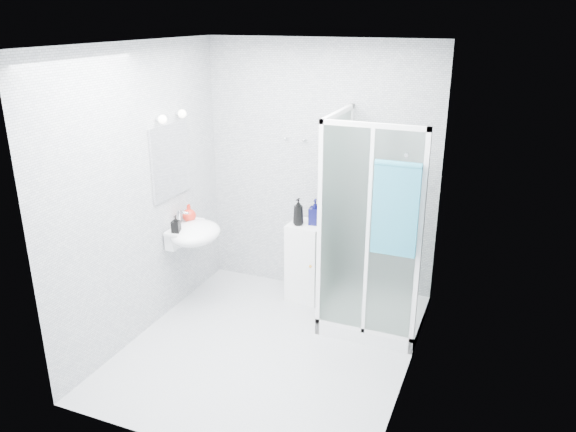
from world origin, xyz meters
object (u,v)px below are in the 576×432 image
at_px(shower_enclosure, 366,281).
at_px(soap_dispenser_black, 176,224).
at_px(storage_cabinet, 306,261).
at_px(shampoo_bottle_b, 315,212).
at_px(hand_towel, 396,207).
at_px(soap_dispenser_orange, 189,213).
at_px(wall_basin, 193,233).
at_px(shampoo_bottle_a, 298,212).

distance_m(shower_enclosure, soap_dispenser_black, 1.86).
height_order(storage_cabinet, shampoo_bottle_b, shampoo_bottle_b).
distance_m(shower_enclosure, shampoo_bottle_b, 0.86).
height_order(shower_enclosure, hand_towel, shower_enclosure).
distance_m(shower_enclosure, soap_dispenser_orange, 1.85).
relative_size(hand_towel, soap_dispenser_black, 4.73).
xyz_separation_m(wall_basin, soap_dispenser_orange, (-0.11, 0.12, 0.15)).
bearing_deg(soap_dispenser_orange, wall_basin, -47.44).
relative_size(wall_basin, storage_cabinet, 0.68).
relative_size(wall_basin, hand_towel, 0.71).
height_order(shower_enclosure, shampoo_bottle_a, shower_enclosure).
relative_size(wall_basin, shampoo_bottle_b, 2.17).
distance_m(shower_enclosure, storage_cabinet, 0.75).
relative_size(storage_cabinet, soap_dispenser_black, 4.93).
bearing_deg(hand_towel, shampoo_bottle_a, 150.11).
height_order(wall_basin, storage_cabinet, wall_basin).
distance_m(shampoo_bottle_b, soap_dispenser_black, 1.36).
xyz_separation_m(storage_cabinet, soap_dispenser_orange, (-1.07, -0.46, 0.54)).
bearing_deg(shampoo_bottle_a, shower_enclosure, -15.72).
bearing_deg(soap_dispenser_black, storage_cabinet, 36.99).
bearing_deg(hand_towel, wall_basin, 177.52).
bearing_deg(storage_cabinet, shampoo_bottle_a, -137.57).
distance_m(shampoo_bottle_a, soap_dispenser_black, 1.19).
bearing_deg(shower_enclosure, shampoo_bottle_a, 164.28).
height_order(shampoo_bottle_b, soap_dispenser_black, shampoo_bottle_b).
bearing_deg(soap_dispenser_black, wall_basin, 70.02).
height_order(hand_towel, shampoo_bottle_b, hand_towel).
distance_m(shampoo_bottle_a, soap_dispenser_orange, 1.08).
xyz_separation_m(wall_basin, shampoo_bottle_a, (0.89, 0.53, 0.17)).
bearing_deg(hand_towel, soap_dispenser_black, -177.19).
bearing_deg(shower_enclosure, hand_towel, -52.69).
bearing_deg(storage_cabinet, hand_towel, -28.93).
bearing_deg(soap_dispenser_orange, shampoo_bottle_a, 22.18).
relative_size(wall_basin, soap_dispenser_black, 3.35).
bearing_deg(shower_enclosure, soap_dispenser_black, -163.79).
bearing_deg(soap_dispenser_orange, shower_enclosure, 6.18).
relative_size(shampoo_bottle_a, soap_dispenser_black, 1.64).
bearing_deg(storage_cabinet, soap_dispenser_orange, -151.78).
xyz_separation_m(storage_cabinet, shampoo_bottle_a, (-0.07, -0.05, 0.55)).
relative_size(shower_enclosure, storage_cabinet, 2.43).
relative_size(hand_towel, shampoo_bottle_a, 2.88).
height_order(wall_basin, shampoo_bottle_a, shampoo_bottle_a).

